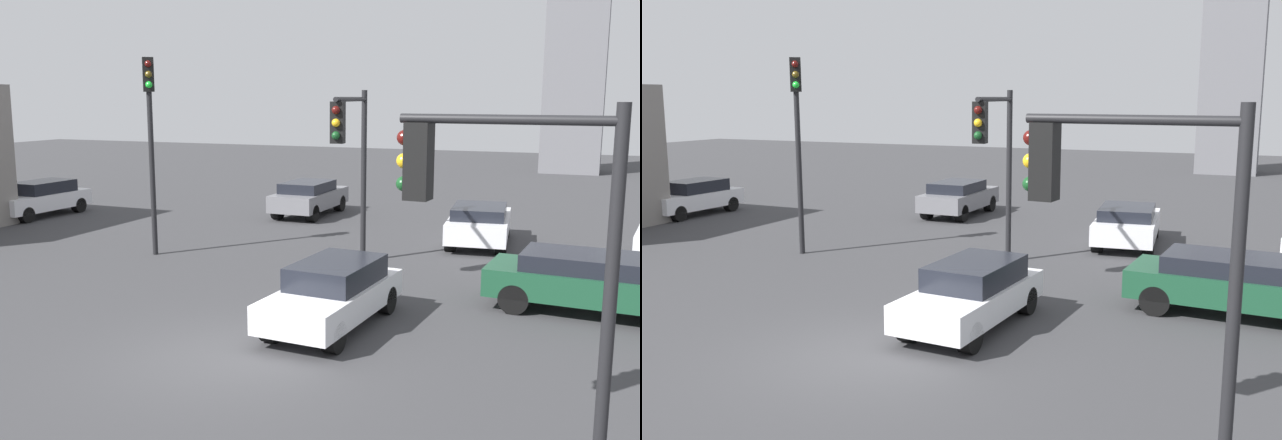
% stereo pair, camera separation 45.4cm
% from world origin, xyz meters
% --- Properties ---
extents(ground_plane, '(105.58, 105.58, 0.00)m').
position_xyz_m(ground_plane, '(0.00, 0.00, 0.00)').
color(ground_plane, '#38383A').
extents(traffic_light_0, '(0.45, 0.48, 5.93)m').
position_xyz_m(traffic_light_0, '(-6.36, 6.71, 4.09)').
color(traffic_light_0, black).
rests_on(traffic_light_0, ground_plane).
extents(traffic_light_1, '(2.77, 0.42, 4.72)m').
position_xyz_m(traffic_light_1, '(5.27, -2.07, 3.35)').
color(traffic_light_1, black).
rests_on(traffic_light_1, ground_plane).
extents(traffic_light_2, '(0.72, 3.64, 4.97)m').
position_xyz_m(traffic_light_2, '(0.06, 6.66, 3.56)').
color(traffic_light_2, black).
rests_on(traffic_light_2, ground_plane).
extents(car_0, '(1.84, 4.24, 1.41)m').
position_xyz_m(car_0, '(-4.90, 15.20, 0.76)').
color(car_0, slate).
rests_on(car_0, ground_plane).
extents(car_1, '(4.61, 2.14, 1.35)m').
position_xyz_m(car_1, '(6.15, 5.50, 0.74)').
color(car_1, '#19472D').
rests_on(car_1, ground_plane).
extents(car_4, '(1.84, 4.17, 1.42)m').
position_xyz_m(car_4, '(-14.91, 10.87, 0.74)').
color(car_4, silver).
rests_on(car_4, ground_plane).
extents(car_5, '(1.89, 4.16, 1.38)m').
position_xyz_m(car_5, '(1.22, 2.45, 0.73)').
color(car_5, silver).
rests_on(car_5, ground_plane).
extents(car_6, '(2.31, 4.44, 1.30)m').
position_xyz_m(car_6, '(2.54, 12.12, 0.70)').
color(car_6, silver).
rests_on(car_6, ground_plane).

